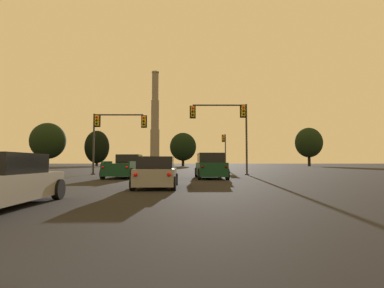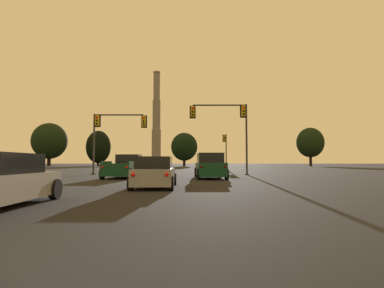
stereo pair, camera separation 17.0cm
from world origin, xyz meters
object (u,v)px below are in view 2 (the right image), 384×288
at_px(smokestack, 156,128).
at_px(traffic_light_overhead_left, 111,128).
at_px(suv_right_lane_front, 209,166).
at_px(traffic_light_overhead_right, 227,121).
at_px(pickup_truck_left_lane_front, 124,167).
at_px(hatchback_center_lane_second, 154,173).
at_px(traffic_light_far_right, 225,146).

bearing_deg(smokestack, traffic_light_overhead_left, -85.15).
distance_m(suv_right_lane_front, smokestack, 134.70).
bearing_deg(traffic_light_overhead_right, smokestack, 99.91).
height_order(traffic_light_overhead_right, traffic_light_overhead_left, traffic_light_overhead_right).
bearing_deg(traffic_light_overhead_right, pickup_truck_left_lane_front, -149.43).
bearing_deg(hatchback_center_lane_second, pickup_truck_left_lane_front, 109.54).
relative_size(pickup_truck_left_lane_front, traffic_light_overhead_right, 0.82).
bearing_deg(traffic_light_overhead_left, hatchback_center_lane_second, -67.85).
bearing_deg(traffic_light_far_right, suv_right_lane_front, -98.67).
relative_size(hatchback_center_lane_second, traffic_light_overhead_right, 0.61).
xyz_separation_m(suv_right_lane_front, pickup_truck_left_lane_front, (-6.54, 1.20, -0.09)).
relative_size(pickup_truck_left_lane_front, traffic_light_overhead_left, 0.93).
relative_size(traffic_light_far_right, smokestack, 0.12).
height_order(hatchback_center_lane_second, suv_right_lane_front, suv_right_lane_front).
height_order(pickup_truck_left_lane_front, traffic_light_overhead_right, traffic_light_overhead_right).
distance_m(traffic_light_overhead_right, traffic_light_overhead_left, 11.38).
height_order(suv_right_lane_front, traffic_light_overhead_left, traffic_light_overhead_left).
bearing_deg(hatchback_center_lane_second, traffic_light_far_right, 77.48).
distance_m(pickup_truck_left_lane_front, traffic_light_overhead_left, 7.40).
bearing_deg(traffic_light_overhead_right, traffic_light_overhead_left, 176.56).
xyz_separation_m(hatchback_center_lane_second, pickup_truck_left_lane_front, (-3.48, 9.26, 0.14)).
bearing_deg(smokestack, suv_right_lane_front, -81.47).
distance_m(hatchback_center_lane_second, smokestack, 142.24).
distance_m(traffic_light_overhead_left, traffic_light_far_right, 25.24).
bearing_deg(suv_right_lane_front, hatchback_center_lane_second, -112.80).
relative_size(hatchback_center_lane_second, suv_right_lane_front, 0.83).
bearing_deg(pickup_truck_left_lane_front, traffic_light_overhead_left, 115.41).
bearing_deg(smokestack, traffic_light_far_right, -76.90).
distance_m(pickup_truck_left_lane_front, traffic_light_overhead_right, 10.99).
relative_size(traffic_light_overhead_right, smokestack, 0.14).
bearing_deg(traffic_light_overhead_left, traffic_light_far_right, 57.61).
bearing_deg(traffic_light_overhead_right, suv_right_lane_front, -108.70).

